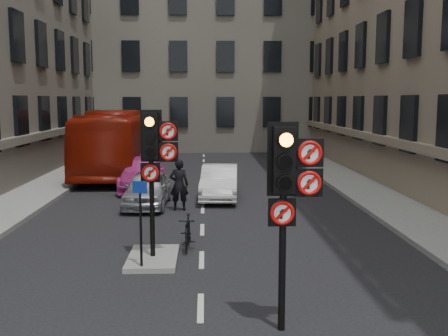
{
  "coord_description": "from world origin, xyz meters",
  "views": [
    {
      "loc": [
        0.1,
        -7.55,
        3.95
      ],
      "look_at": [
        0.47,
        2.67,
        2.6
      ],
      "focal_mm": 42.0,
      "sensor_mm": 36.0,
      "label": 1
    }
  ],
  "objects": [
    {
      "name": "motorcycle",
      "position": [
        -0.37,
        6.0,
        0.44
      ],
      "size": [
        0.47,
        1.49,
        0.89
      ],
      "primitive_type": "imported",
      "rotation": [
        0.0,
        0.0,
        -0.04
      ],
      "color": "black",
      "rests_on": "ground"
    },
    {
      "name": "signal_near",
      "position": [
        1.49,
        0.99,
        2.58
      ],
      "size": [
        0.91,
        0.4,
        3.58
      ],
      "color": "black",
      "rests_on": "ground"
    },
    {
      "name": "info_sign",
      "position": [
        -1.38,
        4.18,
        1.41
      ],
      "size": [
        0.34,
        0.15,
        1.99
      ],
      "rotation": [
        0.0,
        0.0,
        -0.35
      ],
      "color": "black",
      "rests_on": "centre_island"
    },
    {
      "name": "bus_red",
      "position": [
        -4.5,
        20.62,
        1.68
      ],
      "size": [
        2.95,
        12.11,
        3.37
      ],
      "primitive_type": "imported",
      "rotation": [
        0.0,
        0.0,
        0.01
      ],
      "color": "maroon",
      "rests_on": "ground"
    },
    {
      "name": "centre_island",
      "position": [
        -1.2,
        5.0,
        0.06
      ],
      "size": [
        1.2,
        2.0,
        0.12
      ],
      "primitive_type": "cube",
      "color": "gray",
      "rests_on": "ground"
    },
    {
      "name": "car_pink",
      "position": [
        -2.63,
        15.34,
        0.69
      ],
      "size": [
        2.2,
        4.88,
        1.39
      ],
      "primitive_type": "imported",
      "rotation": [
        0.0,
        0.0,
        0.05
      ],
      "color": "#C23990",
      "rests_on": "ground"
    },
    {
      "name": "signal_far",
      "position": [
        -1.11,
        4.99,
        2.7
      ],
      "size": [
        0.91,
        0.4,
        3.58
      ],
      "color": "black",
      "rests_on": "centre_island"
    },
    {
      "name": "building_far",
      "position": [
        0.0,
        38.0,
        10.0
      ],
      "size": [
        30.0,
        14.0,
        20.0
      ],
      "primitive_type": "cube",
      "color": "gray",
      "rests_on": "ground"
    },
    {
      "name": "motorcyclist",
      "position": [
        -0.83,
        10.87,
        0.92
      ],
      "size": [
        0.69,
        0.47,
        1.84
      ],
      "primitive_type": "imported",
      "rotation": [
        0.0,
        0.0,
        3.1
      ],
      "color": "black",
      "rests_on": "ground"
    },
    {
      "name": "car_white",
      "position": [
        0.67,
        13.05,
        0.66
      ],
      "size": [
        1.66,
        4.12,
        1.33
      ],
      "primitive_type": "imported",
      "rotation": [
        0.0,
        0.0,
        -0.06
      ],
      "color": "silver",
      "rests_on": "ground"
    },
    {
      "name": "pavement_left",
      "position": [
        -7.2,
        12.0,
        0.08
      ],
      "size": [
        3.0,
        50.0,
        0.16
      ],
      "primitive_type": "cube",
      "color": "gray",
      "rests_on": "ground"
    },
    {
      "name": "car_silver",
      "position": [
        -2.04,
        11.66,
        0.65
      ],
      "size": [
        1.67,
        3.87,
        1.3
      ],
      "primitive_type": "imported",
      "rotation": [
        0.0,
        0.0,
        -0.04
      ],
      "color": "#B4B8BC",
      "rests_on": "ground"
    },
    {
      "name": "pavement_right",
      "position": [
        7.2,
        12.0,
        0.08
      ],
      "size": [
        3.0,
        50.0,
        0.16
      ],
      "primitive_type": "cube",
      "color": "gray",
      "rests_on": "ground"
    }
  ]
}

